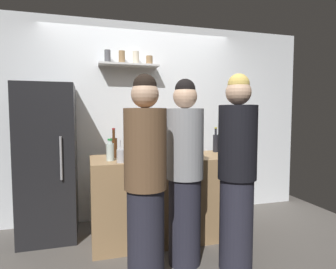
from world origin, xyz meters
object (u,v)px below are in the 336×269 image
at_px(utensil_holder, 122,156).
at_px(water_bottle_plastic, 110,151).
at_px(refrigerator, 48,162).
at_px(person_blonde, 237,173).
at_px(person_brown_jacket, 145,183).
at_px(wine_bottle_green_glass, 153,149).
at_px(wine_bottle_amber_glass, 114,147).
at_px(baking_pan, 185,151).
at_px(person_grey_hoodie, 185,173).
at_px(wine_bottle_dark_glass, 216,143).

distance_m(utensil_holder, water_bottle_plastic, 0.17).
relative_size(refrigerator, utensil_holder, 7.64).
bearing_deg(person_blonde, person_brown_jacket, 164.05).
bearing_deg(person_brown_jacket, utensil_holder, -148.20).
relative_size(utensil_holder, wine_bottle_green_glass, 0.74).
xyz_separation_m(wine_bottle_amber_glass, person_blonde, (0.99, -0.94, -0.17)).
bearing_deg(water_bottle_plastic, wine_bottle_green_glass, 0.63).
xyz_separation_m(baking_pan, person_grey_hoodie, (-0.28, -0.80, -0.09)).
height_order(refrigerator, wine_bottle_green_glass, refrigerator).
height_order(refrigerator, person_grey_hoodie, refrigerator).
bearing_deg(person_blonde, baking_pan, 79.00).
xyz_separation_m(baking_pan, wine_bottle_green_glass, (-0.46, -0.29, 0.09)).
bearing_deg(person_brown_jacket, baking_pan, 167.29).
bearing_deg(water_bottle_plastic, person_blonde, -34.18).
distance_m(wine_bottle_dark_glass, person_blonde, 1.09).
bearing_deg(baking_pan, wine_bottle_green_glass, -148.14).
height_order(wine_bottle_dark_glass, person_brown_jacket, person_brown_jacket).
relative_size(refrigerator, person_blonde, 0.99).
bearing_deg(wine_bottle_amber_glass, refrigerator, 160.50).
relative_size(wine_bottle_dark_glass, person_grey_hoodie, 0.18).
distance_m(baking_pan, person_brown_jacket, 1.26).
relative_size(baking_pan, person_brown_jacket, 0.20).
bearing_deg(refrigerator, person_grey_hoodie, -37.19).
distance_m(baking_pan, wine_bottle_amber_glass, 0.87).
distance_m(utensil_holder, person_brown_jacket, 0.64).
bearing_deg(wine_bottle_green_glass, water_bottle_plastic, -179.37).
height_order(refrigerator, water_bottle_plastic, refrigerator).
bearing_deg(wine_bottle_amber_glass, person_brown_jacket, -80.88).
distance_m(wine_bottle_dark_glass, wine_bottle_amber_glass, 1.28).
distance_m(baking_pan, wine_bottle_green_glass, 0.55).
height_order(baking_pan, person_blonde, person_blonde).
xyz_separation_m(refrigerator, utensil_holder, (0.75, -0.61, 0.12)).
xyz_separation_m(utensil_holder, water_bottle_plastic, (-0.10, 0.14, 0.03)).
height_order(wine_bottle_dark_glass, person_grey_hoodie, person_grey_hoodie).
height_order(refrigerator, baking_pan, refrigerator).
distance_m(wine_bottle_dark_glass, water_bottle_plastic, 1.38).
xyz_separation_m(wine_bottle_dark_glass, water_bottle_plastic, (-1.34, -0.32, -0.02)).
height_order(refrigerator, wine_bottle_amber_glass, refrigerator).
distance_m(utensil_holder, wine_bottle_green_glass, 0.38).
height_order(water_bottle_plastic, person_blonde, person_blonde).
distance_m(wine_bottle_amber_glass, person_grey_hoodie, 0.94).
bearing_deg(person_blonde, person_grey_hoodie, 134.53).
distance_m(refrigerator, wine_bottle_amber_glass, 0.77).
distance_m(person_blonde, person_grey_hoodie, 0.47).
xyz_separation_m(water_bottle_plastic, person_grey_hoodie, (0.64, -0.50, -0.16)).
height_order(wine_bottle_amber_glass, person_grey_hoodie, person_grey_hoodie).
bearing_deg(wine_bottle_amber_glass, water_bottle_plastic, -104.80).
distance_m(refrigerator, person_grey_hoodie, 1.61).
xyz_separation_m(wine_bottle_dark_glass, wine_bottle_amber_glass, (-1.28, -0.10, 0.00)).
height_order(refrigerator, person_brown_jacket, refrigerator).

